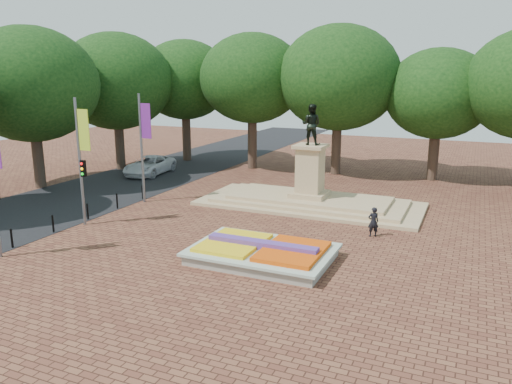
{
  "coord_description": "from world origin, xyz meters",
  "views": [
    {
      "loc": [
        9.34,
        -21.53,
        8.29
      ],
      "look_at": [
        -0.89,
        1.61,
        2.2
      ],
      "focal_mm": 35.0,
      "sensor_mm": 36.0,
      "label": 1
    }
  ],
  "objects_px": {
    "van": "(150,165)",
    "pedestrian": "(373,222)",
    "flower_bed": "(263,252)",
    "monument": "(310,192)"
  },
  "relations": [
    {
      "from": "pedestrian",
      "to": "flower_bed",
      "type": "bearing_deg",
      "value": 26.2
    },
    {
      "from": "monument",
      "to": "flower_bed",
      "type": "bearing_deg",
      "value": -84.13
    },
    {
      "from": "pedestrian",
      "to": "monument",
      "type": "bearing_deg",
      "value": -71.09
    },
    {
      "from": "flower_bed",
      "to": "monument",
      "type": "distance_m",
      "value": 10.07
    },
    {
      "from": "van",
      "to": "pedestrian",
      "type": "relative_size",
      "value": 3.48
    },
    {
      "from": "flower_bed",
      "to": "van",
      "type": "xyz_separation_m",
      "value": [
        -16.27,
        14.17,
        0.38
      ]
    },
    {
      "from": "flower_bed",
      "to": "pedestrian",
      "type": "relative_size",
      "value": 4.02
    },
    {
      "from": "flower_bed",
      "to": "van",
      "type": "distance_m",
      "value": 21.58
    },
    {
      "from": "van",
      "to": "pedestrian",
      "type": "xyz_separation_m",
      "value": [
        20.16,
        -8.74,
        0.03
      ]
    },
    {
      "from": "flower_bed",
      "to": "pedestrian",
      "type": "height_order",
      "value": "pedestrian"
    }
  ]
}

